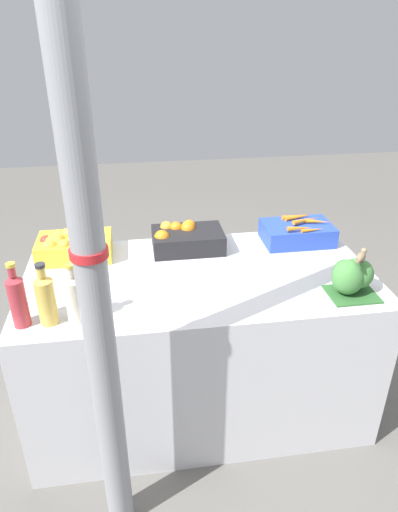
{
  "coord_description": "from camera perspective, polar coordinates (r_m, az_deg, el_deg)",
  "views": [
    {
      "loc": [
        -0.29,
        -1.93,
        1.96
      ],
      "look_at": [
        0.0,
        0.0,
        0.94
      ],
      "focal_mm": 32.0,
      "sensor_mm": 36.0,
      "label": 1
    }
  ],
  "objects": [
    {
      "name": "carrot_crate",
      "position": [
        2.61,
        12.2,
        2.91
      ],
      "size": [
        0.38,
        0.25,
        0.14
      ],
      "color": "#2847B7",
      "rests_on": "market_table"
    },
    {
      "name": "juice_bottle_cloudy",
      "position": [
        1.93,
        -15.29,
        -4.99
      ],
      "size": [
        0.08,
        0.08,
        0.27
      ],
      "color": "beige",
      "rests_on": "market_table"
    },
    {
      "name": "sparrow_bird",
      "position": [
        2.11,
        19.64,
        -0.03
      ],
      "size": [
        0.1,
        0.11,
        0.05
      ],
      "rotation": [
        0.0,
        0.0,
        0.86
      ],
      "color": "#4C3D2D",
      "rests_on": "broccoli_pile"
    },
    {
      "name": "juice_bottle_golden",
      "position": [
        1.95,
        -18.6,
        -5.04
      ],
      "size": [
        0.08,
        0.08,
        0.28
      ],
      "color": "gold",
      "rests_on": "market_table"
    },
    {
      "name": "broccoli_pile",
      "position": [
        2.17,
        18.41,
        -2.39
      ],
      "size": [
        0.22,
        0.2,
        0.17
      ],
      "color": "#2D602D",
      "rests_on": "market_table"
    },
    {
      "name": "juice_bottle_ruby",
      "position": [
        1.97,
        -21.71,
        -5.06
      ],
      "size": [
        0.07,
        0.07,
        0.29
      ],
      "color": "#B2333D",
      "rests_on": "market_table"
    },
    {
      "name": "ground_plane",
      "position": [
        2.77,
        0.0,
        -17.57
      ],
      "size": [
        10.0,
        10.0,
        0.0
      ],
      "primitive_type": "plane",
      "color": "#605E59"
    },
    {
      "name": "apple_crate",
      "position": [
        2.47,
        -15.5,
        1.3
      ],
      "size": [
        0.38,
        0.25,
        0.14
      ],
      "color": "gold",
      "rests_on": "market_table"
    },
    {
      "name": "market_table",
      "position": [
        2.49,
        0.0,
        -10.7
      ],
      "size": [
        1.71,
        0.89,
        0.84
      ],
      "primitive_type": "cube",
      "color": "silver",
      "rests_on": "ground_plane"
    },
    {
      "name": "orange_crate",
      "position": [
        2.48,
        -1.64,
        2.31
      ],
      "size": [
        0.38,
        0.25,
        0.14
      ],
      "color": "black",
      "rests_on": "market_table"
    },
    {
      "name": "support_pole",
      "position": [
        1.52,
        -13.12,
        -3.5
      ],
      "size": [
        0.12,
        0.12,
        2.39
      ],
      "color": "gray",
      "rests_on": "ground_plane"
    }
  ]
}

